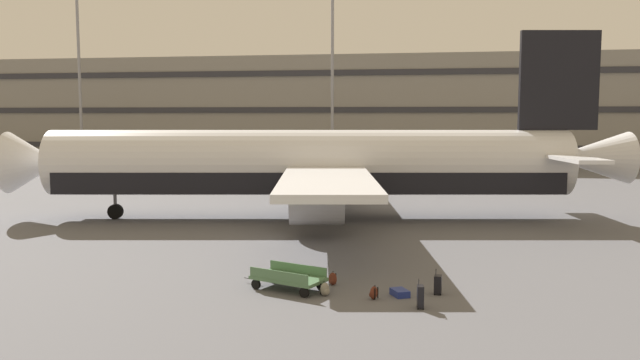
# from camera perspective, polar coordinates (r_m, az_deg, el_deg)

# --- Properties ---
(ground_plane) EXTENTS (600.00, 600.00, 0.00)m
(ground_plane) POSITION_cam_1_polar(r_m,az_deg,el_deg) (39.60, -4.17, -3.36)
(ground_plane) COLOR #5B5B60
(terminal_structure) EXTENTS (150.53, 20.97, 13.89)m
(terminal_structure) POSITION_cam_1_polar(r_m,az_deg,el_deg) (91.76, 3.74, 6.16)
(terminal_structure) COLOR gray
(terminal_structure) RESTS_ON ground_plane
(airliner) EXTENTS (37.28, 30.16, 11.23)m
(airliner) POSITION_cam_1_polar(r_m,az_deg,el_deg) (38.72, -0.37, 1.28)
(airliner) COLOR silver
(airliner) RESTS_ON ground_plane
(light_mast_far_left) EXTENTS (1.80, 0.50, 22.47)m
(light_mast_far_left) POSITION_cam_1_polar(r_m,az_deg,el_deg) (87.46, -20.53, 9.76)
(light_mast_far_left) COLOR gray
(light_mast_far_left) RESTS_ON ground_plane
(light_mast_left) EXTENTS (1.80, 0.50, 22.49)m
(light_mast_left) POSITION_cam_1_polar(r_m,az_deg,el_deg) (76.79, 1.11, 10.74)
(light_mast_left) COLOR gray
(light_mast_left) RESTS_ON ground_plane
(suitcase_purple) EXTENTS (0.29, 0.40, 0.88)m
(suitcase_purple) POSITION_cam_1_polar(r_m,az_deg,el_deg) (23.23, 10.38, -9.04)
(suitcase_purple) COLOR black
(suitcase_purple) RESTS_ON ground_plane
(suitcase_upright) EXTENTS (0.24, 0.38, 0.96)m
(suitcase_upright) POSITION_cam_1_polar(r_m,az_deg,el_deg) (21.48, 8.87, -10.12)
(suitcase_upright) COLOR black
(suitcase_upright) RESTS_ON ground_plane
(suitcase_teal) EXTENTS (0.75, 0.85, 0.23)m
(suitcase_teal) POSITION_cam_1_polar(r_m,az_deg,el_deg) (22.87, 7.07, -9.86)
(suitcase_teal) COLOR navy
(suitcase_teal) RESTS_ON ground_plane
(backpack_red) EXTENTS (0.42, 0.43, 0.51)m
(backpack_red) POSITION_cam_1_polar(r_m,az_deg,el_deg) (22.69, 0.45, -9.66)
(backpack_red) COLOR gray
(backpack_red) RESTS_ON ground_plane
(backpack_orange) EXTENTS (0.35, 0.30, 0.52)m
(backpack_orange) POSITION_cam_1_polar(r_m,az_deg,el_deg) (24.06, 1.12, -8.76)
(backpack_orange) COLOR #592619
(backpack_orange) RESTS_ON ground_plane
(backpack_laid_flat) EXTENTS (0.37, 0.42, 0.51)m
(backpack_laid_flat) POSITION_cam_1_polar(r_m,az_deg,el_deg) (22.36, 4.76, -9.92)
(backpack_laid_flat) COLOR #592619
(backpack_laid_flat) RESTS_ON ground_plane
(baggage_cart) EXTENTS (3.31, 2.19, 0.82)m
(baggage_cart) POSITION_cam_1_polar(r_m,az_deg,el_deg) (23.42, -2.82, -8.66)
(baggage_cart) COLOR #4C724C
(baggage_cart) RESTS_ON ground_plane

